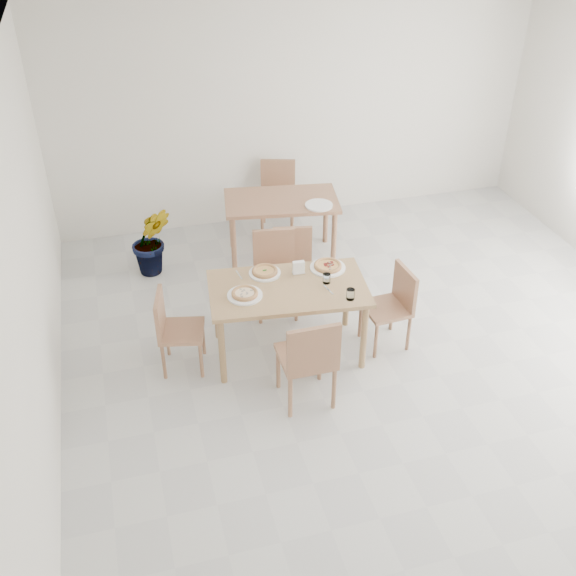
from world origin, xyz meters
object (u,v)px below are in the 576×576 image
object	(u,v)px
main_table	(288,295)
pizza_margherita	(265,271)
chair_north	(275,266)
pizza_pepperoni	(328,265)
plate_pepperoni	(328,268)
plate_empty	(319,205)
second_table	(281,207)
tumbler_b	(351,294)
tumbler_a	(327,278)
potted_plant	(152,240)
chair_south	(309,357)
plate_mushroom	(245,295)
chair_west	(173,326)
chair_east	(394,302)
chair_back_n	(278,191)
chair_back_s	(292,251)
napkin_holder	(299,268)
pizza_mushroom	(245,293)
plate_margherita	(265,273)

from	to	relation	value
main_table	pizza_margherita	distance (m)	0.33
chair_north	pizza_pepperoni	distance (m)	0.72
plate_pepperoni	plate_empty	size ratio (longest dim) A/B	1.10
main_table	pizza_margherita	size ratio (longest dim) A/B	5.20
main_table	second_table	xyz separation A→B (m)	(0.40, 1.73, -0.01)
chair_north	tumbler_b	bearing A→B (deg)	-61.05
plate_empty	tumbler_a	bearing A→B (deg)	-105.20
pizza_margherita	potted_plant	size ratio (longest dim) A/B	0.35
chair_south	plate_mushroom	size ratio (longest dim) A/B	2.91
main_table	second_table	size ratio (longest dim) A/B	1.10
pizza_margherita	potted_plant	bearing A→B (deg)	121.33
chair_north	tumbler_b	xyz separation A→B (m)	(0.40, -1.08, 0.30)
chair_west	tumbler_a	size ratio (longest dim) A/B	8.61
chair_east	tumbler_a	distance (m)	0.73
tumbler_b	potted_plant	world-z (taller)	tumbler_b
chair_south	chair_back_n	xyz separation A→B (m)	(0.58, 3.20, -0.03)
pizza_margherita	second_table	size ratio (longest dim) A/B	0.21
tumbler_a	chair_south	bearing A→B (deg)	-118.07
chair_south	potted_plant	world-z (taller)	chair_south
chair_south	chair_back_n	world-z (taller)	chair_south
plate_pepperoni	chair_back_n	xyz separation A→B (m)	(0.11, 2.25, -0.26)
plate_pepperoni	chair_east	bearing A→B (deg)	-29.55
plate_pepperoni	chair_back_s	world-z (taller)	chair_back_s
chair_north	napkin_holder	bearing A→B (deg)	-73.58
pizza_mushroom	napkin_holder	bearing A→B (deg)	21.51
plate_margherita	pizza_mushroom	xyz separation A→B (m)	(-0.26, -0.31, 0.02)
pizza_mushroom	tumbler_b	bearing A→B (deg)	-18.23
napkin_holder	plate_empty	bearing A→B (deg)	67.43
chair_north	chair_back_s	bearing A→B (deg)	57.02
chair_north	pizza_mushroom	size ratio (longest dim) A/B	3.45
chair_north	potted_plant	size ratio (longest dim) A/B	1.06
chair_south	chair_back_n	size ratio (longest dim) A/B	1.06
chair_back_n	pizza_mushroom	bearing A→B (deg)	-93.71
potted_plant	chair_east	bearing A→B (deg)	-42.45
plate_mushroom	potted_plant	xyz separation A→B (m)	(-0.67, 1.83, -0.35)
plate_mushroom	pizza_mushroom	world-z (taller)	pizza_mushroom
chair_west	pizza_mushroom	bearing A→B (deg)	-87.28
pizza_mushroom	chair_back_n	distance (m)	2.69
napkin_holder	chair_back_s	size ratio (longest dim) A/B	0.16
chair_south	chair_north	world-z (taller)	chair_south
plate_pepperoni	second_table	distance (m)	1.53
plate_pepperoni	chair_back_n	distance (m)	2.27
plate_pepperoni	chair_west	bearing A→B (deg)	-175.17
plate_margherita	pizza_pepperoni	bearing A→B (deg)	-6.45
chair_north	chair_back_s	size ratio (longest dim) A/B	1.06
main_table	chair_back_n	world-z (taller)	chair_back_n
pizza_pepperoni	potted_plant	world-z (taller)	potted_plant
tumbler_a	napkin_holder	distance (m)	0.29
plate_empty	chair_north	bearing A→B (deg)	-134.21
main_table	chair_back_n	distance (m)	2.52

